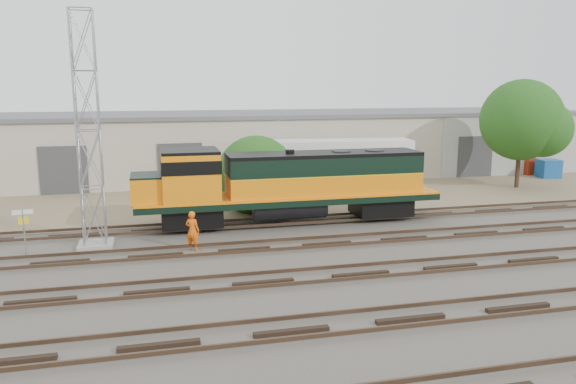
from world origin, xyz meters
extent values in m
plane|color=#47423A|center=(0.00, 0.00, 0.00)|extent=(140.00, 140.00, 0.00)
cube|color=#726047|center=(0.00, 15.00, 0.01)|extent=(80.00, 16.00, 0.02)
cube|color=#4C3828|center=(0.00, -11.25, 0.21)|extent=(80.00, 0.08, 0.14)
cube|color=black|center=(0.00, -7.50, 0.07)|extent=(80.00, 2.40, 0.14)
cube|color=#4C3828|center=(0.00, -8.25, 0.21)|extent=(80.00, 0.08, 0.14)
cube|color=#4C3828|center=(0.00, -6.75, 0.21)|extent=(80.00, 0.08, 0.14)
cube|color=black|center=(0.00, -3.00, 0.07)|extent=(80.00, 2.40, 0.14)
cube|color=#4C3828|center=(0.00, -3.75, 0.21)|extent=(80.00, 0.08, 0.14)
cube|color=#4C3828|center=(0.00, -2.25, 0.21)|extent=(80.00, 0.08, 0.14)
cube|color=black|center=(0.00, 1.50, 0.07)|extent=(80.00, 2.40, 0.14)
cube|color=#4C3828|center=(0.00, 0.75, 0.21)|extent=(80.00, 0.08, 0.14)
cube|color=#4C3828|center=(0.00, 2.25, 0.21)|extent=(80.00, 0.08, 0.14)
cube|color=black|center=(0.00, 6.00, 0.07)|extent=(80.00, 2.40, 0.14)
cube|color=#4C3828|center=(0.00, 5.25, 0.21)|extent=(80.00, 0.08, 0.14)
cube|color=#4C3828|center=(0.00, 6.75, 0.21)|extent=(80.00, 0.08, 0.14)
cube|color=#BFB39F|center=(0.00, 23.00, 2.50)|extent=(58.00, 10.00, 5.00)
cube|color=#59595B|center=(0.00, 23.00, 5.15)|extent=(58.40, 10.40, 0.30)
cube|color=#999993|center=(22.00, 17.95, 2.50)|extent=(14.00, 0.10, 5.00)
cube|color=#333335|center=(-14.00, 17.94, 1.70)|extent=(3.20, 0.12, 3.40)
cube|color=#333335|center=(-6.00, 17.94, 1.70)|extent=(3.20, 0.12, 3.40)
cube|color=#333335|center=(2.00, 17.94, 1.70)|extent=(3.20, 0.12, 3.40)
cube|color=#333335|center=(10.00, 17.94, 1.70)|extent=(3.20, 0.12, 3.40)
cube|color=#333335|center=(18.00, 17.94, 1.70)|extent=(3.20, 0.12, 3.40)
cube|color=black|center=(-6.08, 6.00, 0.77)|extent=(3.12, 2.34, 0.97)
cube|color=black|center=(4.63, 6.00, 0.77)|extent=(3.12, 2.34, 0.97)
cube|color=black|center=(-0.72, 6.00, 1.42)|extent=(16.55, 2.92, 0.34)
cylinder|color=black|center=(-0.72, 6.00, 0.82)|extent=(4.09, 1.07, 1.07)
cube|color=orange|center=(1.23, 6.00, 2.18)|extent=(10.71, 2.53, 1.17)
cube|color=black|center=(1.23, 6.00, 3.25)|extent=(10.71, 2.53, 0.97)
cube|color=black|center=(1.23, 6.00, 3.83)|extent=(10.71, 2.53, 0.19)
cube|color=orange|center=(-6.08, 6.00, 2.86)|extent=(2.92, 2.92, 2.53)
cube|color=black|center=(-6.08, 6.00, 4.20)|extent=(2.92, 2.92, 0.16)
cube|color=orange|center=(-8.32, 6.00, 2.28)|extent=(1.56, 2.34, 1.36)
cube|color=gray|center=(-10.74, 3.92, 0.10)|extent=(1.60, 1.60, 0.20)
cylinder|color=gray|center=(-11.23, 4.41, 5.53)|extent=(0.08, 0.08, 10.66)
cylinder|color=gray|center=(-10.26, 4.41, 5.53)|extent=(0.08, 0.08, 10.66)
cylinder|color=gray|center=(-11.23, 3.43, 5.53)|extent=(0.08, 0.08, 10.66)
cylinder|color=gray|center=(-10.26, 3.43, 5.53)|extent=(0.08, 0.08, 10.66)
cylinder|color=gray|center=(-13.70, 3.30, 1.06)|extent=(0.07, 0.07, 2.12)
cube|color=white|center=(-13.70, 3.30, 1.98)|extent=(0.86, 0.20, 0.21)
cube|color=yellow|center=(-13.70, 3.30, 1.59)|extent=(0.43, 0.12, 0.34)
imported|color=#F65D0D|center=(-6.30, 2.23, 0.93)|extent=(0.81, 0.74, 1.87)
cube|color=white|center=(3.81, 14.10, 2.49)|extent=(12.39, 3.54, 2.54)
cube|color=black|center=(8.58, 13.66, 0.47)|extent=(2.46, 2.54, 0.94)
cube|color=black|center=(-0.96, 13.58, 0.61)|extent=(0.14, 0.14, 1.22)
cube|color=black|center=(-0.79, 15.46, 0.61)|extent=(0.14, 0.14, 1.22)
cube|color=#16529A|center=(23.80, 16.19, 0.75)|extent=(1.77, 1.68, 1.50)
cube|color=maroon|center=(23.48, 18.12, 0.70)|extent=(1.60, 1.51, 1.40)
cylinder|color=#382619|center=(-1.88, 9.79, 0.22)|extent=(0.33, 0.33, 0.44)
sphere|color=#1D4513|center=(-1.88, 9.79, 2.15)|extent=(4.87, 4.87, 4.87)
sphere|color=#1D4513|center=(-0.90, 9.06, 1.66)|extent=(3.41, 3.41, 3.41)
cylinder|color=#382619|center=(18.40, 12.77, 1.48)|extent=(0.34, 0.34, 2.96)
sphere|color=#1D4513|center=(18.40, 12.77, 5.03)|extent=(5.91, 5.91, 5.91)
sphere|color=#1D4513|center=(19.58, 11.89, 4.44)|extent=(4.14, 4.14, 4.14)
camera|label=1|loc=(-7.94, -23.23, 7.59)|focal=35.00mm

